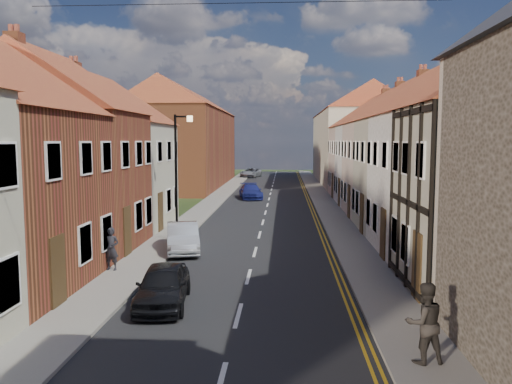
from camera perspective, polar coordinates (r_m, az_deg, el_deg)
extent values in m
cube|color=black|center=(33.88, 1.08, -2.38)|extent=(7.00, 90.00, 0.02)
cube|color=slate|center=(34.32, -6.28, -2.23)|extent=(1.80, 90.00, 0.12)
cube|color=slate|center=(34.00, 8.52, -2.33)|extent=(1.80, 90.00, 0.12)
cube|color=white|center=(23.13, 23.57, 0.71)|extent=(8.00, 5.80, 6.00)
cube|color=brown|center=(21.17, 26.39, 14.28)|extent=(0.60, 0.60, 1.60)
cube|color=#A9A18E|center=(28.24, 19.79, 1.71)|extent=(8.00, 5.00, 6.00)
cube|color=brown|center=(26.56, 21.38, 12.65)|extent=(0.60, 0.60, 1.60)
cube|color=tan|center=(33.44, 17.17, 2.39)|extent=(8.00, 5.80, 6.00)
cube|color=brown|center=(31.33, 18.49, 11.66)|extent=(0.60, 0.60, 1.60)
cube|color=white|center=(38.69, 15.26, 2.89)|extent=(8.00, 5.00, 6.00)
cube|color=brown|center=(36.94, 16.10, 10.81)|extent=(0.60, 0.60, 1.60)
cube|color=tan|center=(43.98, 13.80, 3.27)|extent=(8.00, 5.80, 6.00)
cube|color=brown|center=(41.81, 14.56, 10.26)|extent=(0.60, 0.60, 1.60)
cube|color=brown|center=(24.08, -22.79, 1.04)|extent=(8.00, 5.50, 6.10)
cube|color=brown|center=(22.35, -25.83, 14.08)|extent=(0.60, 0.60, 1.60)
cube|color=#A9A18E|center=(29.39, -17.83, 1.73)|extent=(8.00, 6.10, 5.80)
cube|color=brown|center=(27.23, -20.06, 12.10)|extent=(0.60, 0.60, 1.60)
cube|color=#A9A18E|center=(59.06, 11.12, 4.93)|extent=(8.00, 24.00, 8.00)
cube|color=brown|center=(54.54, -7.94, 4.92)|extent=(8.00, 24.00, 8.00)
cylinder|color=black|center=(24.13, -9.12, 1.61)|extent=(0.12, 0.12, 6.00)
cube|color=black|center=(24.02, -8.41, 8.52)|extent=(0.70, 0.08, 0.08)
cube|color=#FFD899|center=(23.95, -7.57, 8.30)|extent=(0.25, 0.15, 0.28)
imported|color=black|center=(15.33, -10.59, -10.44)|extent=(1.80, 3.71, 1.22)
imported|color=silver|center=(22.34, -8.37, -5.16)|extent=(2.18, 4.04, 1.27)
imported|color=navy|center=(42.07, -0.61, 0.07)|extent=(2.42, 4.45, 1.22)
imported|color=#999BA0|center=(66.32, -0.59, 2.24)|extent=(2.96, 4.96, 1.29)
imported|color=#2A2622|center=(11.64, 18.69, -13.97)|extent=(0.98, 0.84, 1.77)
imported|color=black|center=(19.28, -16.20, -6.26)|extent=(0.62, 0.45, 1.59)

